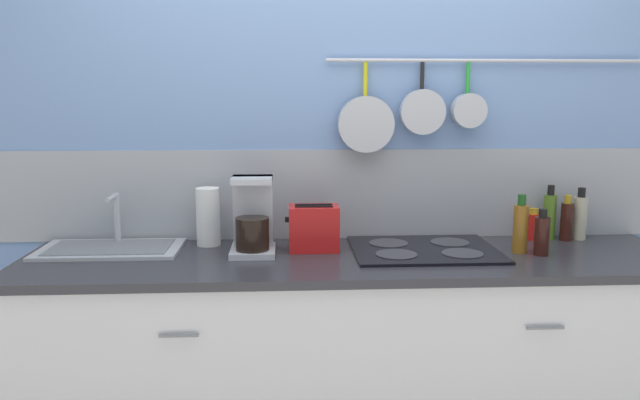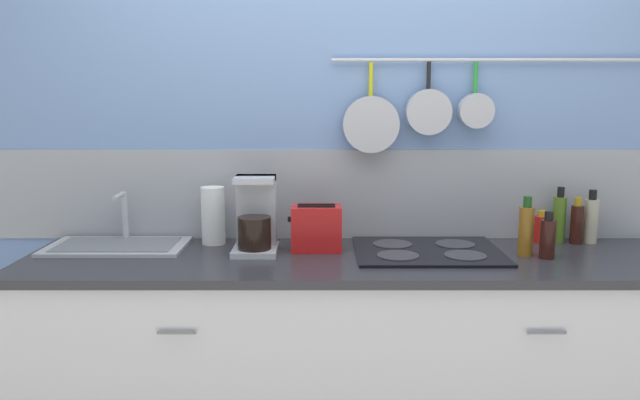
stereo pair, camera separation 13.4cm
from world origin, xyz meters
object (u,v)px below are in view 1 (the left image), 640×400
(toaster, at_px, (314,228))
(bottle_cooking_wine, at_px, (549,215))
(bottle_dish_soap, at_px, (580,217))
(bottle_olive_oil, at_px, (567,220))
(paper_towel_roll, at_px, (208,217))
(coffee_maker, at_px, (253,221))
(bottle_vinegar, at_px, (520,227))
(bottle_sesame_oil, at_px, (542,235))
(bottle_hot_sauce, at_px, (533,226))

(toaster, height_order, bottle_cooking_wine, bottle_cooking_wine)
(toaster, xyz_separation_m, bottle_dish_soap, (1.21, 0.13, 0.01))
(toaster, bearing_deg, bottle_olive_oil, 5.84)
(paper_towel_roll, relative_size, coffee_maker, 0.79)
(bottle_vinegar, relative_size, bottle_sesame_oil, 1.28)
(bottle_sesame_oil, bearing_deg, bottle_olive_oil, 49.11)
(bottle_dish_soap, bearing_deg, bottle_hot_sauce, 177.26)
(coffee_maker, distance_m, bottle_dish_soap, 1.47)
(bottle_vinegar, height_order, bottle_hot_sauce, bottle_vinegar)
(bottle_vinegar, bearing_deg, bottle_olive_oil, 35.47)
(bottle_sesame_oil, distance_m, bottle_olive_oil, 0.33)
(bottle_vinegar, bearing_deg, bottle_dish_soap, 31.96)
(toaster, height_order, bottle_sesame_oil, toaster)
(bottle_olive_oil, xyz_separation_m, bottle_dish_soap, (0.07, 0.02, 0.01))
(bottle_dish_soap, bearing_deg, bottle_sesame_oil, -136.85)
(bottle_hot_sauce, bearing_deg, paper_towel_roll, -178.93)
(bottle_vinegar, bearing_deg, bottle_sesame_oil, -31.70)
(bottle_sesame_oil, bearing_deg, bottle_hot_sauce, 74.59)
(bottle_vinegar, distance_m, bottle_hot_sauce, 0.28)
(coffee_maker, relative_size, bottle_vinegar, 1.30)
(coffee_maker, xyz_separation_m, toaster, (0.25, 0.02, -0.04))
(bottle_sesame_oil, relative_size, bottle_dish_soap, 0.81)
(coffee_maker, bearing_deg, bottle_vinegar, -3.70)
(paper_towel_roll, relative_size, bottle_hot_sauce, 1.76)
(bottle_sesame_oil, height_order, bottle_cooking_wine, bottle_cooking_wine)
(toaster, xyz_separation_m, bottle_cooking_wine, (1.07, 0.15, 0.01))
(coffee_maker, relative_size, bottle_cooking_wine, 1.28)
(bottle_vinegar, distance_m, bottle_sesame_oil, 0.09)
(coffee_maker, distance_m, toaster, 0.26)
(bottle_cooking_wine, xyz_separation_m, bottle_olive_oil, (0.07, -0.03, -0.02))
(paper_towel_roll, distance_m, bottle_dish_soap, 1.66)
(paper_towel_roll, bearing_deg, bottle_cooking_wine, 1.12)
(coffee_maker, relative_size, bottle_olive_oil, 1.54)
(bottle_sesame_oil, xyz_separation_m, bottle_cooking_wine, (0.15, 0.28, 0.02))
(bottle_sesame_oil, bearing_deg, bottle_cooking_wine, 61.75)
(paper_towel_roll, xyz_separation_m, bottle_hot_sauce, (1.45, 0.03, -0.06))
(paper_towel_roll, xyz_separation_m, bottle_cooking_wine, (1.52, 0.03, -0.02))
(coffee_maker, distance_m, bottle_sesame_oil, 1.18)
(coffee_maker, xyz_separation_m, bottle_olive_oil, (1.39, 0.14, -0.04))
(bottle_vinegar, xyz_separation_m, bottle_hot_sauce, (0.15, 0.23, -0.04))
(bottle_cooking_wine, distance_m, bottle_olive_oil, 0.08)
(bottle_olive_oil, bearing_deg, bottle_cooking_wine, 155.77)
(toaster, bearing_deg, paper_towel_roll, 165.51)
(coffee_maker, bearing_deg, bottle_sesame_oil, -5.65)
(coffee_maker, height_order, bottle_olive_oil, coffee_maker)
(toaster, xyz_separation_m, bottle_olive_oil, (1.14, 0.12, -0.00))
(bottle_hot_sauce, relative_size, bottle_cooking_wine, 0.58)
(paper_towel_roll, height_order, bottle_cooking_wine, paper_towel_roll)
(coffee_maker, xyz_separation_m, bottle_sesame_oil, (1.17, -0.12, -0.05))
(bottle_cooking_wine, bearing_deg, bottle_sesame_oil, -118.25)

